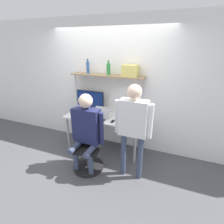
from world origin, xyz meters
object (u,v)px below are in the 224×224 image
cell_phone (113,122)px  bottle_green (108,69)px  person_seated (86,127)px  bottle_blue (88,67)px  monitor (90,100)px  laptop (101,116)px  office_chair (89,154)px  person_standing (133,121)px  storage_box (130,71)px

cell_phone → bottle_green: bottle_green is taller
person_seated → bottle_blue: size_ratio=4.85×
monitor → bottle_green: size_ratio=2.34×
laptop → office_chair: laptop is taller
laptop → person_standing: person_standing is taller
person_seated → bottle_green: bearing=87.2°
bottle_blue → bottle_green: (0.46, 0.00, -0.01)m
person_standing → bottle_green: bottle_green is taller
monitor → bottle_blue: bottle_blue is taller
person_standing → bottle_blue: size_ratio=5.55×
laptop → person_seated: bearing=-89.3°
laptop → storage_box: bearing=30.4°
laptop → cell_phone: size_ratio=1.94×
person_standing → bottle_green: 1.28m
bottle_blue → storage_box: bearing=0.0°
office_chair → person_standing: person_standing is taller
monitor → laptop: 0.52m
bottle_green → bottle_blue: bearing=180.0°
laptop → bottle_green: bearing=79.9°
person_standing → bottle_green: size_ratio=6.00×
monitor → office_chair: (0.39, -0.85, -0.75)m
person_standing → cell_phone: bearing=139.4°
cell_phone → person_seated: size_ratio=0.10×
monitor → person_seated: bearing=-66.2°
person_seated → storage_box: bearing=61.3°
monitor → storage_box: bearing=0.2°
monitor → storage_box: 1.12m
office_chair → storage_box: size_ratio=3.16×
monitor → cell_phone: size_ratio=4.25×
person_seated → cell_phone: bearing=63.9°
storage_box → monitor: bearing=-179.8°
monitor → office_chair: 1.20m
monitor → laptop: (0.39, -0.29, -0.20)m
office_chair → bottle_green: (0.05, 0.86, 1.44)m
cell_phone → bottle_green: 1.04m
cell_phone → bottle_blue: (-0.68, 0.35, 0.96)m
monitor → storage_box: size_ratio=2.19×
bottle_green → storage_box: bottle_green is taller
monitor → office_chair: monitor is taller
bottle_blue → storage_box: 0.91m
laptop → cell_phone: bearing=-11.2°
person_seated → bottle_green: size_ratio=5.25×
bottle_green → storage_box: bearing=0.0°
laptop → bottle_blue: bearing=144.3°
person_seated → bottle_blue: bearing=114.8°
laptop → office_chair: bearing=-89.8°
cell_phone → storage_box: (0.22, 0.35, 0.94)m
cell_phone → bottle_blue: size_ratio=0.51×
bottle_blue → office_chair: bearing=-64.5°
bottle_blue → bottle_green: bottle_blue is taller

